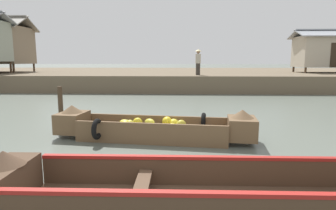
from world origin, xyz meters
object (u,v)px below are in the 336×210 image
object	(u,v)px
banana_boat	(153,128)
viewer_boat	(230,194)
stilt_house_left	(0,45)
stilt_house_mid_right	(327,51)
vendor_person	(198,61)
mooring_post	(61,108)

from	to	relation	value
banana_boat	viewer_boat	distance (m)	3.80
viewer_boat	stilt_house_left	xyz separation A→B (m)	(-15.27, 19.39, 3.03)
stilt_house_left	stilt_house_mid_right	bearing A→B (deg)	0.28
stilt_house_mid_right	vendor_person	bearing A→B (deg)	-156.79
viewer_boat	stilt_house_left	distance (m)	24.87
stilt_house_mid_right	stilt_house_left	bearing A→B (deg)	-179.72
mooring_post	viewer_boat	bearing A→B (deg)	-47.52
banana_boat	mooring_post	distance (m)	3.02
stilt_house_mid_right	mooring_post	distance (m)	21.30
mooring_post	banana_boat	bearing A→B (deg)	-20.12
stilt_house_left	mooring_post	bearing A→B (deg)	-53.22
banana_boat	vendor_person	distance (m)	11.82
viewer_boat	mooring_post	size ratio (longest dim) A/B	5.24
viewer_boat	mooring_post	bearing A→B (deg)	132.48
vendor_person	viewer_boat	bearing A→B (deg)	-91.95
stilt_house_left	vendor_person	distance (m)	16.41
stilt_house_mid_right	viewer_boat	bearing A→B (deg)	-119.04
viewer_boat	vendor_person	world-z (taller)	vendor_person
stilt_house_left	mooring_post	world-z (taller)	stilt_house_left
mooring_post	vendor_person	bearing A→B (deg)	65.87
stilt_house_mid_right	vendor_person	size ratio (longest dim) A/B	3.12
stilt_house_left	stilt_house_mid_right	world-z (taller)	stilt_house_left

